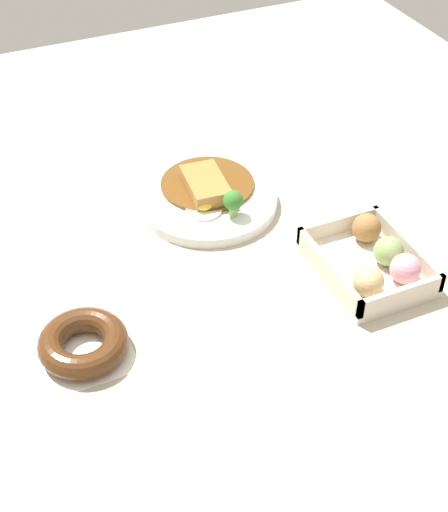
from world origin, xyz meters
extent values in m
plane|color=#B2A893|center=(0.00, 0.00, 0.00)|extent=(1.60, 1.60, 0.00)
cylinder|color=white|center=(0.09, -0.04, 0.01)|extent=(0.23, 0.23, 0.02)
cylinder|color=brown|center=(0.11, -0.05, 0.02)|extent=(0.16, 0.16, 0.01)
cube|color=#A87538|center=(0.09, -0.04, 0.04)|extent=(0.11, 0.07, 0.02)
cylinder|color=white|center=(0.05, -0.02, 0.02)|extent=(0.06, 0.06, 0.00)
ellipsoid|color=yellow|center=(0.05, -0.02, 0.03)|extent=(0.03, 0.03, 0.01)
cylinder|color=#8CB766|center=(0.02, -0.06, 0.03)|extent=(0.01, 0.01, 0.02)
sphere|color=#387A2D|center=(0.02, -0.06, 0.05)|extent=(0.03, 0.03, 0.03)
cube|color=beige|center=(-0.17, -0.20, 0.01)|extent=(0.18, 0.14, 0.01)
cube|color=beige|center=(-0.26, -0.20, 0.03)|extent=(0.01, 0.14, 0.03)
cube|color=beige|center=(-0.08, -0.20, 0.03)|extent=(0.01, 0.14, 0.03)
cube|color=beige|center=(-0.17, -0.26, 0.03)|extent=(0.18, 0.01, 0.03)
cube|color=beige|center=(-0.17, -0.13, 0.03)|extent=(0.18, 0.01, 0.03)
sphere|color=pink|center=(-0.22, -0.23, 0.03)|extent=(0.05, 0.05, 0.05)
sphere|color=#84A860|center=(-0.17, -0.23, 0.03)|extent=(0.05, 0.05, 0.05)
sphere|color=#9E6B3D|center=(-0.11, -0.23, 0.03)|extent=(0.05, 0.05, 0.05)
sphere|color=#DBB77A|center=(-0.22, -0.16, 0.03)|extent=(0.05, 0.05, 0.05)
cube|color=white|center=(-0.16, 0.24, 0.00)|extent=(0.12, 0.12, 0.00)
torus|color=#4C2B14|center=(-0.16, 0.24, 0.02)|extent=(0.12, 0.12, 0.03)
camera|label=1|loc=(-0.85, 0.34, 0.76)|focal=52.15mm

